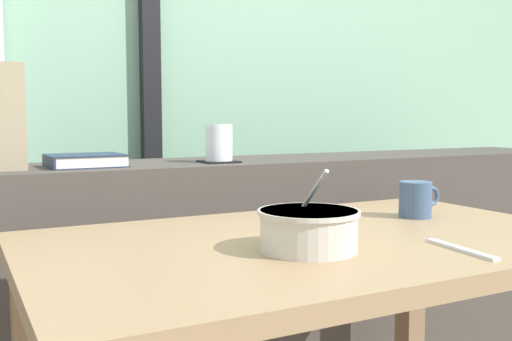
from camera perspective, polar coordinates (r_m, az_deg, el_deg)
name	(u,v)px	position (r m, az deg, el deg)	size (l,w,h in m)	color
window_divider_post	(150,20)	(2.31, -10.37, 14.26)	(0.07, 0.05, 2.60)	black
dark_console_ledge	(209,294)	(1.80, -4.61, -11.96)	(2.80, 0.36, 0.81)	#423D38
breakfast_table	(318,290)	(1.20, 6.11, -11.55)	(1.13, 0.69, 0.70)	#826849
coaster_square	(219,162)	(1.67, -3.65, 0.88)	(0.10, 0.10, 0.01)	black
juice_glass	(219,144)	(1.67, -3.66, 2.56)	(0.08, 0.08, 0.10)	white
closed_book	(85,160)	(1.59, -16.38, 0.95)	(0.20, 0.16, 0.03)	#1E2D47
soup_bowl	(309,230)	(1.05, 5.16, -5.82)	(0.18, 0.18, 0.15)	beige
fork_utensil	(461,249)	(1.11, 19.39, -7.27)	(0.02, 0.17, 0.01)	silver
ceramic_mug	(415,199)	(1.44, 15.28, -2.71)	(0.11, 0.08, 0.08)	#3D567A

